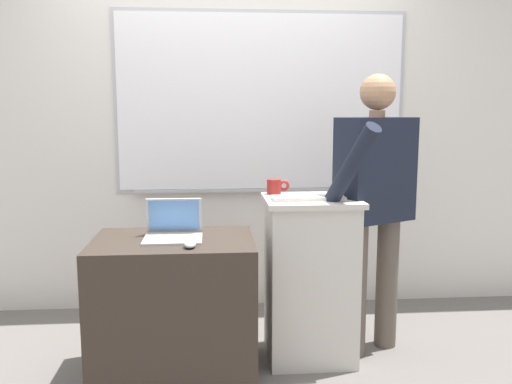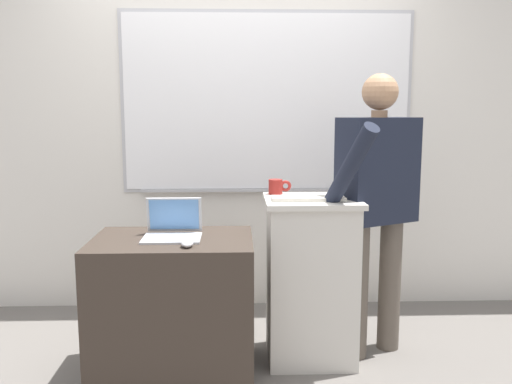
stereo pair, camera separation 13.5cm
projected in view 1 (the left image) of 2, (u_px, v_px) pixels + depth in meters
name	position (u px, v px, depth m)	size (l,w,h in m)	color
back_wall	(231.00, 103.00, 3.85)	(6.40, 0.17, 2.95)	silver
lectern_podium	(310.00, 278.00, 3.10)	(0.53, 0.47, 0.94)	beige
side_desk	(175.00, 308.00, 2.90)	(0.85, 0.60, 0.75)	#382D26
person_presenter	(375.00, 195.00, 3.11)	(0.62, 0.68, 1.63)	brown
laptop	(174.00, 227.00, 2.87)	(0.30, 0.27, 0.20)	#B7BABF
wireless_keyboard	(308.00, 198.00, 2.97)	(0.40, 0.13, 0.02)	beige
computer_mouse_by_laptop	(190.00, 244.00, 2.66)	(0.06, 0.10, 0.03)	#BCBCC1
coffee_mug	(275.00, 187.00, 3.18)	(0.13, 0.08, 0.09)	maroon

